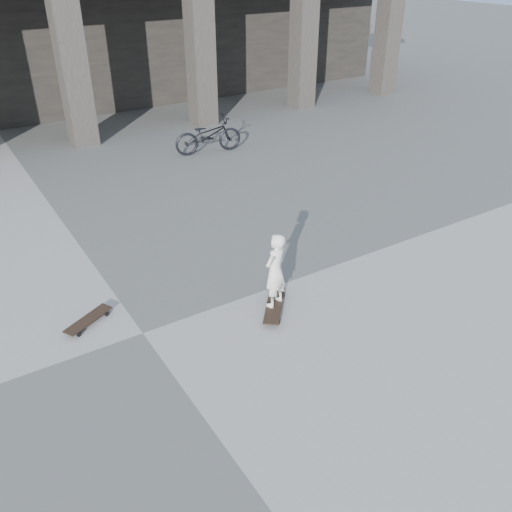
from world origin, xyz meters
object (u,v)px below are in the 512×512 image
longboard (274,305)px  skateboard_spare (88,320)px  bicycle (208,135)px  child (275,271)px

longboard → skateboard_spare: longboard is taller
skateboard_spare → bicycle: bearing=20.7°
longboard → child: (0.00, -0.00, 0.58)m
skateboard_spare → child: (2.39, -1.09, 0.59)m
bicycle → longboard: bearing=169.6°
longboard → skateboard_spare: size_ratio=1.15×
longboard → bicycle: (2.42, 6.59, 0.37)m
child → longboard: bearing=-43.3°
skateboard_spare → child: child is taller
child → bicycle: child is taller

